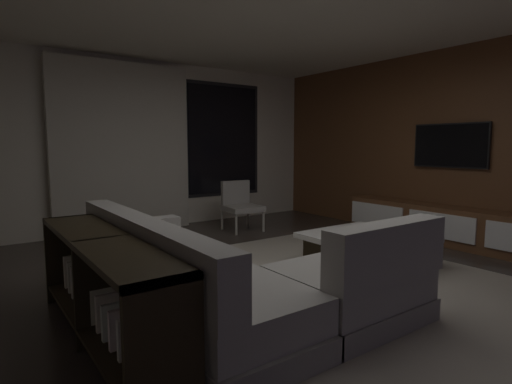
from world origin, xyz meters
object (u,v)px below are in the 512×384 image
at_px(accent_chair_near_window, 240,203).
at_px(sectional_couch, 228,282).
at_px(media_console, 453,227).
at_px(mounted_tv, 450,146).
at_px(console_table_behind_couch, 103,285).
at_px(coffee_table, 366,250).
at_px(book_stack_on_coffee_table, 352,233).

bearing_deg(accent_chair_near_window, sectional_couch, -125.08).
xyz_separation_m(media_console, mounted_tv, (0.18, 0.20, 1.10)).
relative_size(media_console, console_table_behind_couch, 1.48).
bearing_deg(accent_chair_near_window, media_console, -55.39).
xyz_separation_m(sectional_couch, console_table_behind_couch, (-0.91, 0.13, 0.12)).
height_order(coffee_table, book_stack_on_coffee_table, book_stack_on_coffee_table).
xyz_separation_m(sectional_couch, accent_chair_near_window, (1.95, 2.77, 0.14)).
xyz_separation_m(book_stack_on_coffee_table, media_console, (1.88, -0.13, -0.13)).
height_order(sectional_couch, coffee_table, sectional_couch).
xyz_separation_m(sectional_couch, book_stack_on_coffee_table, (1.83, 0.34, 0.10)).
bearing_deg(book_stack_on_coffee_table, coffee_table, -26.18).
bearing_deg(console_table_behind_couch, coffee_table, 2.57).
relative_size(coffee_table, console_table_behind_couch, 0.55).
height_order(mounted_tv, console_table_behind_couch, mounted_tv).
distance_m(coffee_table, accent_chair_near_window, 2.52).
bearing_deg(coffee_table, accent_chair_near_window, 90.89).
xyz_separation_m(mounted_tv, console_table_behind_couch, (-4.80, -0.28, -0.94)).
distance_m(mounted_tv, console_table_behind_couch, 4.90).
xyz_separation_m(coffee_table, console_table_behind_couch, (-2.90, -0.13, 0.22)).
xyz_separation_m(coffee_table, media_console, (1.73, -0.05, 0.06)).
bearing_deg(accent_chair_near_window, book_stack_on_coffee_table, -92.78).
relative_size(book_stack_on_coffee_table, mounted_tv, 0.22).
relative_size(mounted_tv, console_table_behind_couch, 0.51).
height_order(sectional_couch, book_stack_on_coffee_table, sectional_couch).
bearing_deg(book_stack_on_coffee_table, sectional_couch, -169.47).
distance_m(coffee_table, media_console, 1.73).
xyz_separation_m(book_stack_on_coffee_table, console_table_behind_couch, (-2.74, -0.21, 0.02)).
bearing_deg(coffee_table, console_table_behind_couch, -177.43).
relative_size(coffee_table, mounted_tv, 1.09).
height_order(coffee_table, media_console, media_console).
bearing_deg(media_console, book_stack_on_coffee_table, 176.18).
distance_m(media_console, console_table_behind_couch, 4.63).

